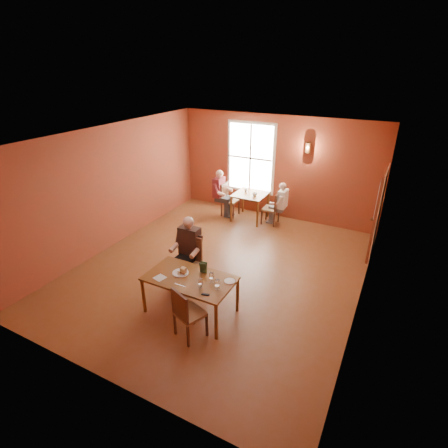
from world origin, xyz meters
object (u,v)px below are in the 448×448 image
at_px(main_table, 191,295).
at_px(chair_diner_white, 271,208).
at_px(diner_white, 272,204).
at_px(diner_maroon, 230,194).
at_px(diner_main, 185,258).
at_px(chair_diner_maroon, 230,200).
at_px(chair_diner_main, 187,264).
at_px(second_table, 250,206).
at_px(chair_empty, 190,312).

distance_m(main_table, chair_diner_white, 4.45).
xyz_separation_m(diner_white, diner_maroon, (-1.36, 0.00, 0.07)).
height_order(main_table, diner_main, diner_main).
bearing_deg(diner_maroon, main_table, 17.76).
xyz_separation_m(main_table, diner_main, (-0.50, 0.62, 0.33)).
height_order(chair_diner_white, chair_diner_maroon, chair_diner_maroon).
distance_m(chair_diner_maroon, diner_maroon, 0.18).
bearing_deg(chair_diner_white, chair_diner_main, 173.89).
xyz_separation_m(main_table, diner_maroon, (-1.42, 4.45, 0.30)).
bearing_deg(second_table, chair_empty, -77.73).
distance_m(chair_empty, chair_diner_maroon, 5.28).
xyz_separation_m(chair_diner_maroon, diner_maroon, (-0.03, 0.00, 0.18)).
distance_m(chair_empty, diner_white, 5.00).
relative_size(chair_diner_main, diner_maroon, 0.80).
xyz_separation_m(main_table, diner_white, (-0.06, 4.45, 0.23)).
height_order(main_table, chair_empty, chair_empty).
relative_size(main_table, chair_diner_white, 1.69).
xyz_separation_m(diner_main, chair_diner_white, (0.41, 3.83, -0.23)).
distance_m(diner_main, diner_maroon, 3.94).
bearing_deg(second_table, main_table, -80.51).
height_order(main_table, second_table, second_table).
xyz_separation_m(chair_diner_main, diner_white, (0.44, 3.80, 0.06)).
distance_m(chair_diner_main, chair_diner_maroon, 3.90).
bearing_deg(chair_diner_main, diner_white, -96.56).
bearing_deg(chair_diner_white, second_table, 90.00).
relative_size(chair_empty, chair_diner_white, 1.02).
bearing_deg(diner_maroon, chair_empty, 19.49).
height_order(main_table, chair_diner_main, chair_diner_main).
bearing_deg(diner_maroon, second_table, 90.00).
bearing_deg(chair_empty, diner_maroon, 131.31).
height_order(diner_main, chair_diner_maroon, diner_main).
distance_m(diner_main, chair_diner_white, 3.85).
bearing_deg(chair_diner_main, chair_empty, 125.28).
xyz_separation_m(chair_empty, second_table, (-1.08, 4.98, -0.08)).
bearing_deg(diner_maroon, chair_diner_maroon, 90.00).
bearing_deg(chair_empty, second_table, 124.09).
height_order(diner_main, diner_maroon, diner_main).
bearing_deg(main_table, chair_empty, -57.66).
bearing_deg(diner_white, second_table, 90.00).
bearing_deg(chair_empty, chair_diner_main, 147.10).
height_order(chair_diner_main, chair_diner_white, chair_diner_main).
bearing_deg(chair_diner_maroon, chair_diner_white, 90.00).
distance_m(chair_diner_main, chair_empty, 1.46).
xyz_separation_m(chair_empty, chair_diner_maroon, (-1.73, 4.98, 0.01)).
bearing_deg(second_table, chair_diner_main, -86.33).
xyz_separation_m(main_table, chair_diner_maroon, (-1.39, 4.45, 0.12)).
bearing_deg(diner_white, chair_empty, -175.37).
relative_size(chair_diner_white, diner_white, 0.79).
relative_size(main_table, diner_maroon, 1.19).
xyz_separation_m(chair_diner_main, diner_maroon, (-0.92, 3.80, 0.13)).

